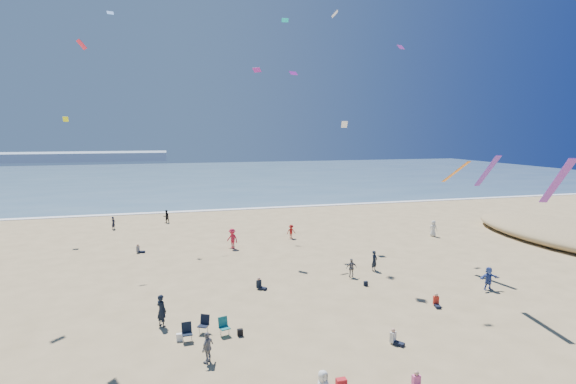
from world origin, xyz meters
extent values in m
plane|color=tan|center=(0.00, 0.00, 0.00)|extent=(220.00, 220.00, 0.00)
cube|color=#476B84|center=(0.00, 95.00, 0.03)|extent=(220.00, 100.00, 0.06)
cube|color=white|center=(0.00, 45.00, 0.04)|extent=(220.00, 1.20, 0.08)
cube|color=#7A8EA8|center=(-60.00, 170.00, 1.60)|extent=(110.00, 20.00, 3.20)
ellipsoid|color=tan|center=(34.00, 18.00, 0.66)|extent=(10.00, 22.00, 2.20)
imported|color=gray|center=(-3.47, 2.56, 0.77)|extent=(0.84, 0.95, 1.54)
imported|color=#3A529F|center=(16.49, 7.59, 0.82)|extent=(1.55, 0.60, 1.64)
imported|color=black|center=(-5.33, 37.82, 0.79)|extent=(0.95, 0.89, 1.57)
imported|color=black|center=(-5.63, 7.37, 0.94)|extent=(0.79, 0.81, 1.88)
imported|color=black|center=(10.68, 13.65, 0.82)|extent=(0.71, 0.65, 1.63)
imported|color=black|center=(-11.14, 35.50, 0.73)|extent=(0.54, 0.63, 1.47)
imported|color=slate|center=(8.28, 12.65, 0.73)|extent=(0.88, 0.43, 1.46)
imported|color=silver|center=(22.07, 22.98, 0.85)|extent=(0.91, 0.99, 1.70)
imported|color=red|center=(0.72, 23.58, 0.96)|extent=(1.34, 1.40, 1.92)
imported|color=#A71A17|center=(7.22, 26.01, 0.72)|extent=(0.97, 0.60, 1.45)
cube|color=white|center=(-4.71, 5.26, 0.20)|extent=(0.35, 0.20, 0.40)
cube|color=black|center=(-1.52, 4.99, 0.19)|extent=(0.30, 0.22, 0.38)
cube|color=red|center=(2.00, -0.94, 0.15)|extent=(0.45, 0.30, 0.30)
cube|color=black|center=(8.51, 10.57, 0.17)|extent=(0.28, 0.18, 0.34)
cube|color=white|center=(11.90, 23.38, 11.74)|extent=(0.66, 0.51, 0.63)
cube|color=white|center=(8.55, 17.64, 20.52)|extent=(0.74, 0.85, 0.50)
cube|color=#E8FC14|center=(-15.03, 33.51, 12.33)|extent=(0.53, 0.26, 0.53)
cube|color=red|center=(-9.42, 10.02, 15.86)|extent=(0.65, 0.85, 0.49)
cube|color=#0BC4D2|center=(6.93, 27.33, 22.15)|extent=(0.71, 0.36, 0.34)
cube|color=#2479EE|center=(-9.42, 26.08, 21.48)|extent=(0.62, 0.46, 0.35)
cube|color=#891D8F|center=(3.22, 23.38, 16.64)|extent=(0.80, 0.86, 0.40)
cube|color=purple|center=(6.28, 21.94, 16.28)|extent=(0.86, 0.61, 0.35)
cube|color=#91298F|center=(16.99, 21.99, 19.08)|extent=(0.66, 0.61, 0.47)
cube|color=#5D279F|center=(14.51, 5.96, 8.54)|extent=(0.35, 3.14, 2.21)
cube|color=orange|center=(17.24, 12.93, 7.85)|extent=(0.35, 2.64, 1.87)
cube|color=#6A2699|center=(11.63, -2.09, 8.81)|extent=(0.35, 3.30, 2.33)
camera|label=1|loc=(-5.06, -18.04, 11.01)|focal=28.00mm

